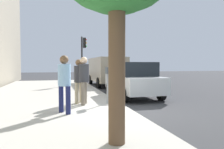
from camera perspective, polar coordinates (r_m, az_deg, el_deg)
name	(u,v)px	position (r m, az deg, el deg)	size (l,w,h in m)	color
ground_plane	(129,112)	(7.42, 4.63, -10.17)	(80.00, 80.00, 0.00)	#38383A
sidewalk_slab	(38,115)	(7.03, -19.54, -10.43)	(28.00, 6.00, 0.15)	#B7B2A8
parking_meter	(108,77)	(8.05, -1.22, -0.76)	(0.36, 0.12, 1.41)	gray
pedestrian_at_meter	(84,76)	(7.96, -7.64, -0.50)	(0.52, 0.39, 1.79)	#726656
pedestrian_bystander	(64,79)	(6.60, -12.82, -1.23)	(0.48, 0.39, 1.79)	#191E4C
parking_officer	(79,78)	(8.29, -9.00, -0.81)	(0.46, 0.37, 1.71)	tan
parked_sedan_near	(133,79)	(10.76, 5.69, -1.35)	(4.40, 1.97, 1.77)	silver
parked_van_far	(106,70)	(16.45, -1.59, 1.32)	(5.22, 2.16, 2.18)	gray
traffic_signal	(83,52)	(16.08, -7.83, 5.97)	(0.24, 0.44, 3.60)	black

